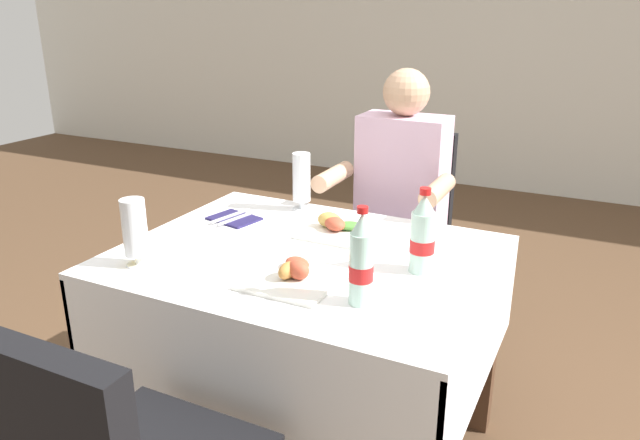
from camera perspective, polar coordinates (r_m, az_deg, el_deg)
name	(u,v)px	position (r m, az deg, el deg)	size (l,w,h in m)	color
back_wall	(538,15)	(5.26, 19.79, 17.70)	(11.00, 0.12, 2.84)	silver
main_dining_table	(306,301)	(1.99, -1.29, -7.65)	(1.16, 0.91, 0.76)	white
chair_far_diner_seat	(394,229)	(2.72, 7.00, -0.82)	(0.44, 0.50, 0.97)	black
seated_diner_far	(397,203)	(2.56, 7.23, 1.56)	(0.50, 0.46, 1.26)	#282D42
plate_near_camera	(294,275)	(1.73, -2.50, -5.15)	(0.25, 0.25, 0.07)	white
plate_far_diner	(337,227)	(2.08, 1.58, -0.67)	(0.23, 0.23, 0.07)	white
beer_glass_left	(135,232)	(1.88, -16.99, -1.12)	(0.07, 0.07, 0.21)	white
beer_glass_middle	(301,182)	(2.29, -1.75, 3.62)	(0.07, 0.07, 0.22)	white
cola_bottle_primary	(423,236)	(1.78, 9.63, -1.49)	(0.07, 0.07, 0.26)	silver
cola_bottle_secondary	(361,262)	(1.57, 3.90, -3.96)	(0.06, 0.06, 0.27)	silver
napkin_cutlery_set	(234,218)	(2.23, -8.07, 0.16)	(0.19, 0.20, 0.01)	#231E4C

